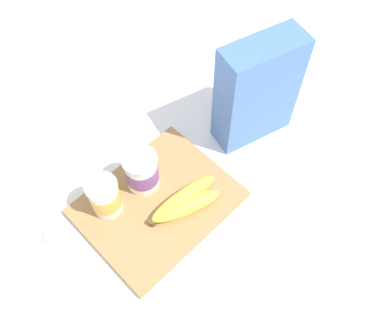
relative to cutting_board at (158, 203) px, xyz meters
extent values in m
plane|color=white|center=(0.00, 0.00, -0.01)|extent=(2.40, 2.40, 0.00)
cube|color=#A37A4C|center=(0.00, 0.00, 0.00)|extent=(0.32, 0.26, 0.02)
cube|color=#4770B7|center=(0.30, -0.01, 0.13)|extent=(0.20, 0.12, 0.27)
cylinder|color=white|center=(-0.08, 0.06, 0.05)|extent=(0.06, 0.06, 0.09)
cylinder|color=gold|center=(-0.08, 0.06, 0.05)|extent=(0.06, 0.06, 0.05)
cylinder|color=silver|center=(-0.08, 0.06, 0.10)|extent=(0.07, 0.07, 0.00)
cylinder|color=white|center=(0.01, 0.06, 0.05)|extent=(0.07, 0.07, 0.09)
cylinder|color=#7A4C99|center=(0.01, 0.06, 0.05)|extent=(0.07, 0.07, 0.05)
cylinder|color=silver|center=(0.01, 0.06, 0.10)|extent=(0.07, 0.07, 0.00)
ellipsoid|color=yellow|center=(0.03, -0.06, 0.03)|extent=(0.16, 0.09, 0.04)
ellipsoid|color=yellow|center=(0.04, -0.04, 0.03)|extent=(0.17, 0.05, 0.04)
cylinder|color=brown|center=(-0.04, -0.03, 0.02)|extent=(0.01, 0.01, 0.02)
cylinder|color=silver|center=(-0.22, 0.04, 0.00)|extent=(0.02, 0.11, 0.01)
ellipsoid|color=silver|center=(-0.21, 0.10, 0.00)|extent=(0.03, 0.04, 0.01)
camera|label=1|loc=(-0.23, -0.34, 0.81)|focal=38.68mm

